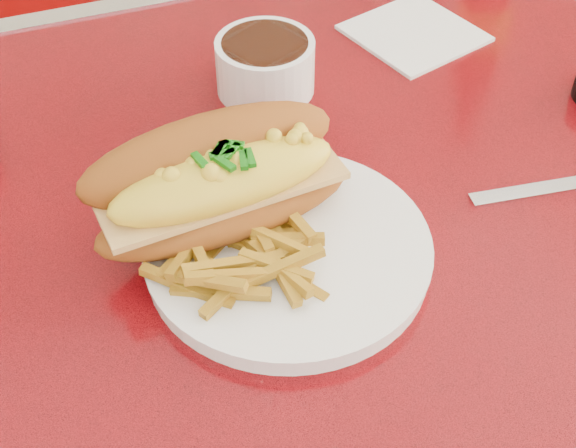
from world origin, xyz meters
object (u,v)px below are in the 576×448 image
object	(u,v)px
gravy_ramekin	(265,64)
mac_hoagie	(219,180)
dinner_plate	(288,251)
fork	(350,232)
booth_bench_far	(185,111)
diner_table	(364,307)

from	to	relation	value
gravy_ramekin	mac_hoagie	bearing A→B (deg)	-119.58
dinner_plate	fork	distance (m)	0.05
booth_bench_far	gravy_ramekin	xyz separation A→B (m)	(-0.04, -0.63, 0.51)
mac_hoagie	fork	world-z (taller)	mac_hoagie
dinner_plate	fork	xyz separation A→B (m)	(0.05, -0.00, 0.01)
fork	gravy_ramekin	size ratio (longest dim) A/B	1.23
dinner_plate	mac_hoagie	distance (m)	0.08
diner_table	booth_bench_far	distance (m)	0.87
diner_table	dinner_plate	distance (m)	0.20
diner_table	dinner_plate	bearing A→B (deg)	-155.08
diner_table	fork	world-z (taller)	fork
diner_table	gravy_ramekin	size ratio (longest dim) A/B	11.74
diner_table	booth_bench_far	size ratio (longest dim) A/B	1.03
gravy_ramekin	booth_bench_far	bearing A→B (deg)	86.39
diner_table	dinner_plate	world-z (taller)	dinner_plate
diner_table	mac_hoagie	size ratio (longest dim) A/B	5.43
booth_bench_far	mac_hoagie	size ratio (longest dim) A/B	5.29
dinner_plate	gravy_ramekin	distance (m)	0.24
booth_bench_far	gravy_ramekin	world-z (taller)	booth_bench_far
booth_bench_far	mac_hoagie	world-z (taller)	booth_bench_far
dinner_plate	fork	world-z (taller)	same
diner_table	mac_hoagie	xyz separation A→B (m)	(-0.14, 0.00, 0.22)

